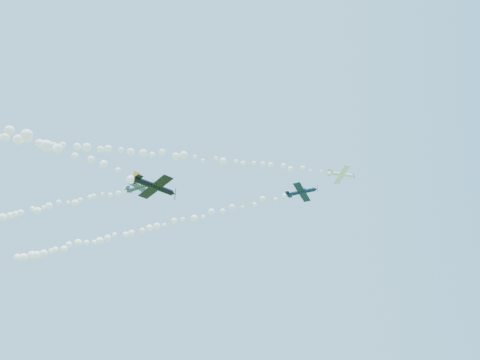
% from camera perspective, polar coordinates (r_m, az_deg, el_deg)
% --- Properties ---
extents(plane_white, '(6.61, 6.96, 2.12)m').
position_cam_1_polar(plane_white, '(99.11, 14.24, 0.78)').
color(plane_white, white).
extents(smoke_trail_white, '(74.06, 33.82, 2.88)m').
position_cam_1_polar(smoke_trail_white, '(90.62, -10.90, 3.58)').
color(smoke_trail_white, white).
extents(plane_navy, '(7.21, 7.65, 2.41)m').
position_cam_1_polar(plane_navy, '(86.12, 8.79, -1.68)').
color(plane_navy, '#0B1832').
extents(smoke_trail_navy, '(83.10, 21.62, 2.83)m').
position_cam_1_polar(smoke_trail_navy, '(105.59, -15.11, -7.15)').
color(smoke_trail_navy, white).
extents(plane_grey, '(6.92, 7.16, 2.06)m').
position_cam_1_polar(plane_grey, '(87.71, -14.07, -1.03)').
color(plane_grey, '#343C4B').
extents(smoke_trail_grey, '(69.14, 10.97, 3.10)m').
position_cam_1_polar(smoke_trail_grey, '(110.77, -30.52, -4.44)').
color(smoke_trail_grey, white).
extents(plane_black, '(7.67, 7.25, 2.41)m').
position_cam_1_polar(plane_black, '(65.93, -12.00, -0.91)').
color(plane_black, black).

